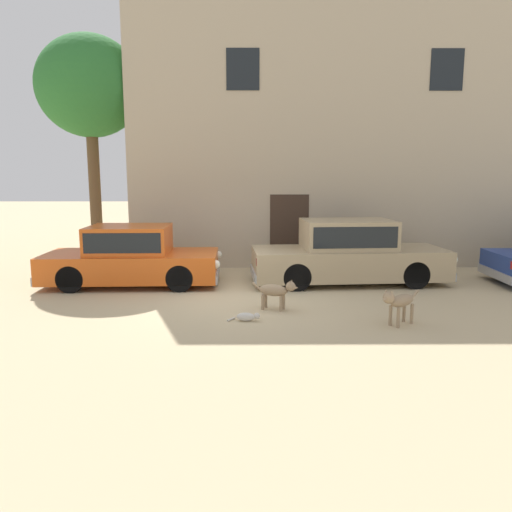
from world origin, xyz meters
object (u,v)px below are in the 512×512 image
parked_sedan_nearest (131,256)px  stray_cat (247,317)px  stray_dog_spotted (399,301)px  parked_sedan_second (348,252)px  acacia_tree_left (90,88)px  stray_dog_tan (277,291)px

parked_sedan_nearest → stray_cat: bearing=-49.0°
parked_sedan_nearest → stray_dog_spotted: (5.51, -3.35, -0.26)m
parked_sedan_second → acacia_tree_left: acacia_tree_left is taller
parked_sedan_second → stray_dog_tan: size_ratio=5.30×
acacia_tree_left → parked_sedan_second: bearing=-22.8°
parked_sedan_second → stray_dog_spotted: 3.53m
stray_dog_spotted → stray_cat: stray_dog_spotted is taller
stray_dog_tan → acacia_tree_left: (-5.20, 5.43, 4.74)m
stray_dog_spotted → parked_sedan_second: bearing=-123.2°
parked_sedan_nearest → acacia_tree_left: (-1.79, 3.14, 4.42)m
stray_dog_tan → stray_dog_spotted: bearing=-5.0°
stray_dog_spotted → parked_sedan_nearest: bearing=-68.1°
parked_sedan_nearest → stray_dog_tan: parked_sedan_nearest is taller
parked_sedan_second → stray_cat: bearing=-131.5°
parked_sedan_nearest → stray_cat: 4.22m
stray_dog_tan → parked_sedan_second: bearing=74.3°
stray_dog_tan → acacia_tree_left: 8.89m
parked_sedan_nearest → parked_sedan_second: (5.29, 0.16, 0.06)m
parked_sedan_nearest → acacia_tree_left: 5.71m
stray_dog_tan → parked_sedan_nearest: bearing=167.7°
acacia_tree_left → stray_dog_tan: bearing=-46.2°
stray_dog_spotted → stray_dog_tan: 2.35m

